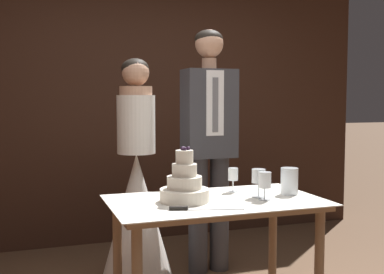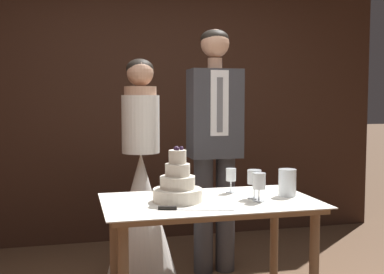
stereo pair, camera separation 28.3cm
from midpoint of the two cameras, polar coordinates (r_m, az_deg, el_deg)
wall_back at (r=4.64m, az=-8.85°, el=5.25°), size 4.76×0.12×2.83m
cake_table at (r=2.88m, az=-0.04°, el=-9.41°), size 1.25×0.74×0.76m
tiered_cake at (r=2.79m, az=-3.82°, el=-5.81°), size 0.29×0.29×0.32m
cake_knife at (r=2.60m, az=-3.15°, el=-8.51°), size 0.40×0.13×0.02m
wine_glass_near at (r=2.84m, az=5.80°, el=-5.29°), size 0.08×0.08×0.17m
wine_glass_middle at (r=3.08m, az=2.26°, el=-4.61°), size 0.06×0.06×0.15m
wine_glass_far at (r=2.92m, az=5.16°, el=-4.83°), size 0.08×0.08×0.17m
hurricane_candle at (r=3.04m, az=8.86°, el=-5.28°), size 0.11×0.11×0.17m
bride at (r=3.63m, az=-8.81°, el=-7.43°), size 0.54×0.54×1.65m
groom at (r=3.71m, az=-0.16°, el=-0.01°), size 0.40×0.25×1.88m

